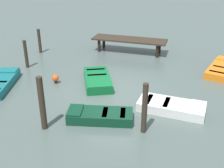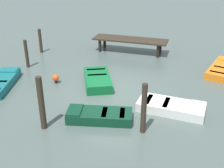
{
  "view_description": "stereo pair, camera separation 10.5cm",
  "coord_description": "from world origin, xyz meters",
  "px_view_note": "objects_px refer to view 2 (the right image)",
  "views": [
    {
      "loc": [
        3.56,
        -11.97,
        6.18
      ],
      "look_at": [
        0.0,
        0.0,
        0.35
      ],
      "focal_mm": 44.44,
      "sensor_mm": 36.0,
      "label": 1
    },
    {
      "loc": [
        3.66,
        -11.94,
        6.18
      ],
      "look_at": [
        0.0,
        0.0,
        0.35
      ],
      "focal_mm": 44.44,
      "sensor_mm": 36.0,
      "label": 2
    }
  ],
  "objects_px": {
    "rowboat_orange": "(224,69)",
    "rowboat_white": "(171,107)",
    "rowboat_green": "(98,80)",
    "rowboat_dark_green": "(99,115)",
    "dock_segment": "(130,41)",
    "mooring_piling_far_right": "(144,109)",
    "mooring_piling_center": "(41,103)",
    "rowboat_teal": "(1,82)",
    "mooring_piling_far_left": "(27,54)",
    "mooring_piling_near_left": "(40,41)",
    "marker_buoy": "(56,78)"
  },
  "relations": [
    {
      "from": "mooring_piling_center",
      "to": "marker_buoy",
      "type": "distance_m",
      "value": 4.3
    },
    {
      "from": "rowboat_white",
      "to": "mooring_piling_near_left",
      "type": "distance_m",
      "value": 11.01
    },
    {
      "from": "rowboat_orange",
      "to": "mooring_piling_near_left",
      "type": "bearing_deg",
      "value": 104.57
    },
    {
      "from": "dock_segment",
      "to": "rowboat_teal",
      "type": "distance_m",
      "value": 8.94
    },
    {
      "from": "rowboat_teal",
      "to": "mooring_piling_near_left",
      "type": "relative_size",
      "value": 2.01
    },
    {
      "from": "rowboat_white",
      "to": "rowboat_dark_green",
      "type": "height_order",
      "value": "same"
    },
    {
      "from": "mooring_piling_near_left",
      "to": "mooring_piling_far_left",
      "type": "xyz_separation_m",
      "value": [
        0.66,
        -2.72,
        0.02
      ]
    },
    {
      "from": "mooring_piling_center",
      "to": "mooring_piling_far_right",
      "type": "xyz_separation_m",
      "value": [
        3.76,
        0.87,
        -0.08
      ]
    },
    {
      "from": "mooring_piling_center",
      "to": "mooring_piling_far_left",
      "type": "distance_m",
      "value": 6.96
    },
    {
      "from": "rowboat_green",
      "to": "rowboat_orange",
      "type": "bearing_deg",
      "value": 93.72
    },
    {
      "from": "rowboat_teal",
      "to": "rowboat_green",
      "type": "bearing_deg",
      "value": -85.27
    },
    {
      "from": "mooring_piling_far_right",
      "to": "rowboat_orange",
      "type": "bearing_deg",
      "value": 65.19
    },
    {
      "from": "rowboat_orange",
      "to": "marker_buoy",
      "type": "relative_size",
      "value": 7.19
    },
    {
      "from": "rowboat_orange",
      "to": "rowboat_white",
      "type": "bearing_deg",
      "value": 170.69
    },
    {
      "from": "rowboat_dark_green",
      "to": "mooring_piling_near_left",
      "type": "bearing_deg",
      "value": -58.48
    },
    {
      "from": "rowboat_orange",
      "to": "mooring_piling_center",
      "type": "height_order",
      "value": "mooring_piling_center"
    },
    {
      "from": "rowboat_green",
      "to": "rowboat_dark_green",
      "type": "xyz_separation_m",
      "value": [
        1.28,
        -3.38,
        0.0
      ]
    },
    {
      "from": "rowboat_green",
      "to": "marker_buoy",
      "type": "height_order",
      "value": "marker_buoy"
    },
    {
      "from": "rowboat_orange",
      "to": "mooring_piling_far_right",
      "type": "bearing_deg",
      "value": 170.59
    },
    {
      "from": "mooring_piling_far_left",
      "to": "marker_buoy",
      "type": "bearing_deg",
      "value": -30.48
    },
    {
      "from": "rowboat_white",
      "to": "rowboat_dark_green",
      "type": "xyz_separation_m",
      "value": [
        -2.76,
        -1.59,
        0.0
      ]
    },
    {
      "from": "rowboat_teal",
      "to": "rowboat_dark_green",
      "type": "relative_size",
      "value": 1.19
    },
    {
      "from": "mooring_piling_near_left",
      "to": "marker_buoy",
      "type": "height_order",
      "value": "mooring_piling_near_left"
    },
    {
      "from": "rowboat_green",
      "to": "mooring_piling_center",
      "type": "height_order",
      "value": "mooring_piling_center"
    },
    {
      "from": "dock_segment",
      "to": "mooring_piling_center",
      "type": "xyz_separation_m",
      "value": [
        -0.99,
        -10.12,
        0.27
      ]
    },
    {
      "from": "rowboat_white",
      "to": "mooring_piling_far_left",
      "type": "relative_size",
      "value": 1.74
    },
    {
      "from": "dock_segment",
      "to": "mooring_piling_center",
      "type": "bearing_deg",
      "value": -94.88
    },
    {
      "from": "dock_segment",
      "to": "mooring_piling_near_left",
      "type": "relative_size",
      "value": 3.09
    },
    {
      "from": "rowboat_green",
      "to": "mooring_piling_far_right",
      "type": "relative_size",
      "value": 1.54
    },
    {
      "from": "mooring_piling_center",
      "to": "rowboat_orange",
      "type": "bearing_deg",
      "value": 48.71
    },
    {
      "from": "rowboat_orange",
      "to": "marker_buoy",
      "type": "distance_m",
      "value": 9.55
    },
    {
      "from": "mooring_piling_far_left",
      "to": "mooring_piling_near_left",
      "type": "bearing_deg",
      "value": 103.69
    },
    {
      "from": "marker_buoy",
      "to": "rowboat_white",
      "type": "bearing_deg",
      "value": -10.8
    },
    {
      "from": "rowboat_white",
      "to": "marker_buoy",
      "type": "relative_size",
      "value": 6.1
    },
    {
      "from": "rowboat_green",
      "to": "rowboat_teal",
      "type": "distance_m",
      "value": 4.98
    },
    {
      "from": "rowboat_teal",
      "to": "marker_buoy",
      "type": "distance_m",
      "value": 2.78
    },
    {
      "from": "mooring_piling_near_left",
      "to": "marker_buoy",
      "type": "relative_size",
      "value": 3.44
    },
    {
      "from": "mooring_piling_far_right",
      "to": "dock_segment",
      "type": "bearing_deg",
      "value": 106.67
    },
    {
      "from": "dock_segment",
      "to": "rowboat_white",
      "type": "bearing_deg",
      "value": -62.89
    },
    {
      "from": "mooring_piling_far_right",
      "to": "rowboat_white",
      "type": "bearing_deg",
      "value": 64.91
    },
    {
      "from": "mooring_piling_center",
      "to": "rowboat_white",
      "type": "bearing_deg",
      "value": 30.73
    },
    {
      "from": "rowboat_teal",
      "to": "rowboat_orange",
      "type": "bearing_deg",
      "value": -80.81
    },
    {
      "from": "rowboat_green",
      "to": "rowboat_dark_green",
      "type": "bearing_deg",
      "value": -4.04
    },
    {
      "from": "mooring_piling_far_right",
      "to": "marker_buoy",
      "type": "height_order",
      "value": "mooring_piling_far_right"
    },
    {
      "from": "mooring_piling_far_right",
      "to": "mooring_piling_near_left",
      "type": "xyz_separation_m",
      "value": [
        -8.65,
        7.37,
        -0.19
      ]
    },
    {
      "from": "dock_segment",
      "to": "rowboat_orange",
      "type": "xyz_separation_m",
      "value": [
        6.09,
        -2.05,
        -0.61
      ]
    },
    {
      "from": "rowboat_white",
      "to": "mooring_piling_far_right",
      "type": "bearing_deg",
      "value": -110.88
    },
    {
      "from": "mooring_piling_near_left",
      "to": "rowboat_teal",
      "type": "bearing_deg",
      "value": -81.21
    },
    {
      "from": "dock_segment",
      "to": "mooring_piling_far_right",
      "type": "distance_m",
      "value": 9.65
    },
    {
      "from": "mooring_piling_far_left",
      "to": "rowboat_orange",
      "type": "bearing_deg",
      "value": 12.66
    }
  ]
}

